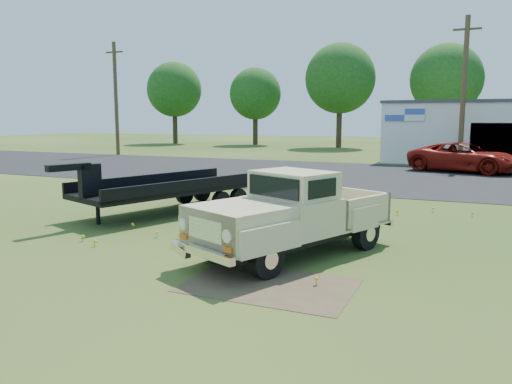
% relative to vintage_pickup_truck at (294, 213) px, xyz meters
% --- Properties ---
extents(ground, '(140.00, 140.00, 0.00)m').
position_rel_vintage_pickup_truck_xyz_m(ground, '(-1.22, 0.90, -0.93)').
color(ground, '#254014').
rests_on(ground, ground).
extents(asphalt_lot, '(90.00, 14.00, 0.02)m').
position_rel_vintage_pickup_truck_xyz_m(asphalt_lot, '(-1.22, 15.90, -0.93)').
color(asphalt_lot, black).
rests_on(asphalt_lot, ground).
extents(dirt_patch_a, '(3.00, 2.00, 0.01)m').
position_rel_vintage_pickup_truck_xyz_m(dirt_patch_a, '(0.28, -2.10, -0.93)').
color(dirt_patch_a, brown).
rests_on(dirt_patch_a, ground).
extents(dirt_patch_b, '(2.20, 1.60, 0.01)m').
position_rel_vintage_pickup_truck_xyz_m(dirt_patch_b, '(-3.22, 4.40, -0.93)').
color(dirt_patch_b, brown).
rests_on(dirt_patch_b, ground).
extents(commercial_building, '(14.20, 8.20, 4.15)m').
position_rel_vintage_pickup_truck_xyz_m(commercial_building, '(4.78, 27.89, 1.17)').
color(commercial_building, silver).
rests_on(commercial_building, ground).
extents(utility_pole_west, '(1.60, 0.30, 9.00)m').
position_rel_vintage_pickup_truck_xyz_m(utility_pole_west, '(-23.22, 22.90, 3.67)').
color(utility_pole_west, '#41331E').
rests_on(utility_pole_west, ground).
extents(utility_pole_mid, '(1.60, 0.30, 9.00)m').
position_rel_vintage_pickup_truck_xyz_m(utility_pole_mid, '(2.78, 22.90, 3.67)').
color(utility_pole_mid, '#41331E').
rests_on(utility_pole_mid, ground).
extents(treeline_a, '(6.40, 6.40, 9.52)m').
position_rel_vintage_pickup_truck_xyz_m(treeline_a, '(-29.22, 40.90, 5.37)').
color(treeline_a, '#3A2A1A').
rests_on(treeline_a, ground).
extents(treeline_b, '(5.76, 5.76, 8.57)m').
position_rel_vintage_pickup_truck_xyz_m(treeline_b, '(-19.22, 41.90, 4.73)').
color(treeline_b, '#3A2A1A').
rests_on(treeline_b, ground).
extents(treeline_c, '(7.04, 7.04, 10.47)m').
position_rel_vintage_pickup_truck_xyz_m(treeline_c, '(-9.22, 40.40, 6.00)').
color(treeline_c, '#3A2A1A').
rests_on(treeline_c, ground).
extents(treeline_d, '(6.72, 6.72, 10.00)m').
position_rel_vintage_pickup_truck_xyz_m(treeline_d, '(0.78, 41.40, 5.68)').
color(treeline_d, '#3A2A1A').
rests_on(treeline_d, ground).
extents(vintage_pickup_truck, '(3.92, 5.51, 1.87)m').
position_rel_vintage_pickup_truck_xyz_m(vintage_pickup_truck, '(0.00, 0.00, 0.00)').
color(vintage_pickup_truck, '#C9B787').
rests_on(vintage_pickup_truck, ground).
extents(flatbed_trailer, '(4.27, 6.89, 1.78)m').
position_rel_vintage_pickup_truck_xyz_m(flatbed_trailer, '(-5.29, 3.14, -0.04)').
color(flatbed_trailer, black).
rests_on(flatbed_trailer, ground).
extents(red_pickup, '(6.38, 4.28, 1.63)m').
position_rel_vintage_pickup_truck_xyz_m(red_pickup, '(3.06, 19.84, -0.12)').
color(red_pickup, maroon).
rests_on(red_pickup, ground).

